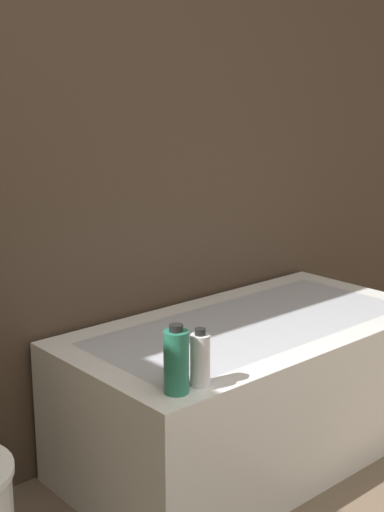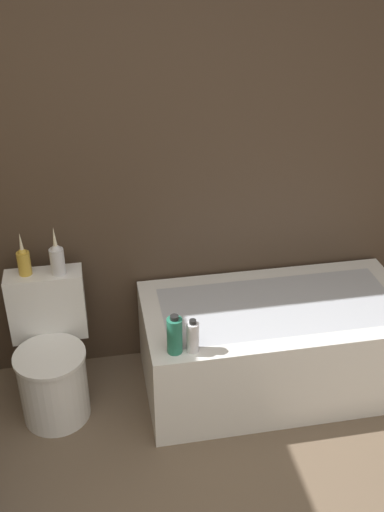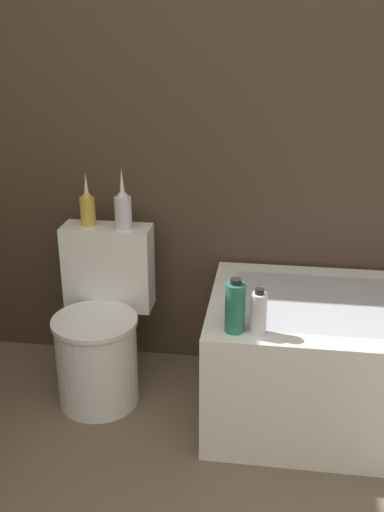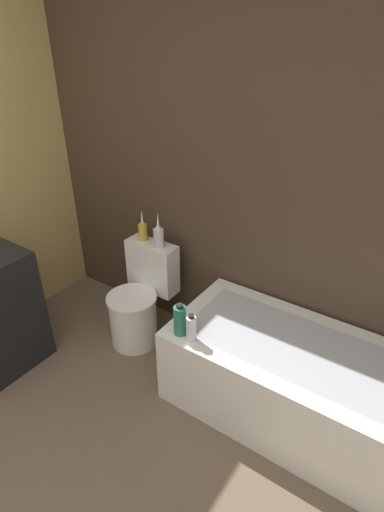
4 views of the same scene
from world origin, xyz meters
The scene contains 3 objects.
bathtub centered at (0.84, 1.68, 0.27)m, with size 1.48×0.75×0.54m.
shampoo_bottle_tall centered at (0.22, 1.40, 0.64)m, with size 0.08×0.08×0.21m.
shampoo_bottle_short centered at (0.30, 1.39, 0.63)m, with size 0.06×0.06×0.18m.
Camera 1 is at (-1.04, -0.10, 1.43)m, focal length 50.00 mm.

